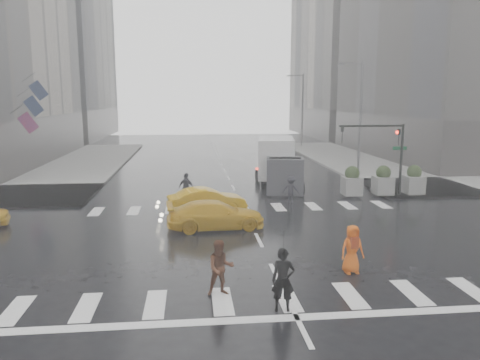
{
  "coord_description": "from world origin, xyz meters",
  "views": [
    {
      "loc": [
        -2.87,
        -19.27,
        6.06
      ],
      "look_at": [
        -0.61,
        2.0,
        2.3
      ],
      "focal_mm": 35.0,
      "sensor_mm": 36.0,
      "label": 1
    }
  ],
  "objects": [
    {
      "name": "taxi_rear",
      "position": [
        -1.75,
        2.0,
        0.66
      ],
      "size": [
        4.16,
        2.17,
        1.32
      ],
      "primitive_type": "imported",
      "rotation": [
        0.0,
        0.0,
        1.65
      ],
      "color": "#D79C0B",
      "rests_on": "ground"
    },
    {
      "name": "pedestrian_brown",
      "position": [
        -2.01,
        -5.52,
        0.88
      ],
      "size": [
        0.91,
        0.74,
        1.75
      ],
      "primitive_type": "imported",
      "rotation": [
        0.0,
        0.0,
        0.09
      ],
      "color": "#4B2A1B",
      "rests_on": "ground"
    },
    {
      "name": "street_lamp_near",
      "position": [
        10.87,
        18.0,
        4.95
      ],
      "size": [
        2.15,
        0.22,
        9.0
      ],
      "color": "#59595B",
      "rests_on": "ground"
    },
    {
      "name": "planter_mid",
      "position": [
        9.0,
        8.2,
        0.98
      ],
      "size": [
        1.1,
        1.1,
        1.8
      ],
      "color": "slate",
      "rests_on": "ground"
    },
    {
      "name": "taxi_mid",
      "position": [
        -2.05,
        5.01,
        0.68
      ],
      "size": [
        4.32,
        2.19,
        1.36
      ],
      "primitive_type": "imported",
      "rotation": [
        0.0,
        0.0,
        1.76
      ],
      "color": "#D79C0B",
      "rests_on": "ground"
    },
    {
      "name": "ground",
      "position": [
        0.0,
        0.0,
        0.0
      ],
      "size": [
        120.0,
        120.0,
        0.0
      ],
      "primitive_type": "plane",
      "color": "black",
      "rests_on": "ground"
    },
    {
      "name": "building_ne_far",
      "position": [
        29.0,
        56.0,
        16.27
      ],
      "size": [
        26.05,
        26.05,
        36.0
      ],
      "color": "#A69D90",
      "rests_on": "ground"
    },
    {
      "name": "box_truck",
      "position": [
        3.0,
        11.55,
        1.78
      ],
      "size": [
        2.36,
        6.29,
        3.34
      ],
      "rotation": [
        0.0,
        0.0,
        -0.17
      ],
      "color": "silver",
      "rests_on": "ground"
    },
    {
      "name": "flag_cluster",
      "position": [
        -15.08,
        18.5,
        5.64
      ],
      "size": [
        2.87,
        3.06,
        4.69
      ],
      "color": "#59595B",
      "rests_on": "ground"
    },
    {
      "name": "road_markings",
      "position": [
        0.0,
        0.0,
        0.01
      ],
      "size": [
        18.0,
        48.0,
        0.01
      ],
      "primitive_type": null,
      "color": "silver",
      "rests_on": "ground"
    },
    {
      "name": "pedestrian_orange",
      "position": [
        2.68,
        -4.14,
        0.87
      ],
      "size": [
        0.9,
        0.64,
        1.72
      ],
      "rotation": [
        0.0,
        0.0,
        0.11
      ],
      "color": "#E65910",
      "rests_on": "ground"
    },
    {
      "name": "pedestrian_far_a",
      "position": [
        -3.14,
        7.74,
        0.87
      ],
      "size": [
        1.2,
        1.05,
        1.75
      ],
      "primitive_type": "imported",
      "rotation": [
        0.0,
        0.0,
        2.62
      ],
      "color": "black",
      "rests_on": "ground"
    },
    {
      "name": "pedestrian_far_b",
      "position": [
        2.93,
        7.06,
        0.79
      ],
      "size": [
        1.16,
        0.92,
        1.58
      ],
      "primitive_type": "imported",
      "rotation": [
        0.0,
        0.0,
        2.74
      ],
      "color": "black",
      "rests_on": "ground"
    },
    {
      "name": "sidewalk_ne",
      "position": [
        19.5,
        17.5,
        0.07
      ],
      "size": [
        35.0,
        35.0,
        0.15
      ],
      "primitive_type": "cube",
      "color": "slate",
      "rests_on": "ground"
    },
    {
      "name": "pedestrian_black",
      "position": [
        -0.3,
        -6.8,
        1.56
      ],
      "size": [
        1.1,
        1.12,
        2.43
      ],
      "rotation": [
        0.0,
        0.0,
        -0.16
      ],
      "color": "black",
      "rests_on": "ground"
    },
    {
      "name": "street_lamp_far",
      "position": [
        10.87,
        38.0,
        4.95
      ],
      "size": [
        2.15,
        0.22,
        9.0
      ],
      "color": "#59595B",
      "rests_on": "ground"
    },
    {
      "name": "planter_west",
      "position": [
        7.0,
        8.2,
        0.98
      ],
      "size": [
        1.1,
        1.1,
        1.8
      ],
      "color": "slate",
      "rests_on": "ground"
    },
    {
      "name": "traffic_signal_pole",
      "position": [
        9.01,
        8.01,
        3.22
      ],
      "size": [
        4.45,
        0.42,
        4.5
      ],
      "color": "black",
      "rests_on": "ground"
    },
    {
      "name": "planter_east",
      "position": [
        11.0,
        8.2,
        0.98
      ],
      "size": [
        1.1,
        1.1,
        1.8
      ],
      "color": "slate",
      "rests_on": "ground"
    },
    {
      "name": "building_nw_far",
      "position": [
        -29.0,
        56.0,
        20.19
      ],
      "size": [
        26.05,
        26.05,
        44.0
      ],
      "color": "slate",
      "rests_on": "ground"
    }
  ]
}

